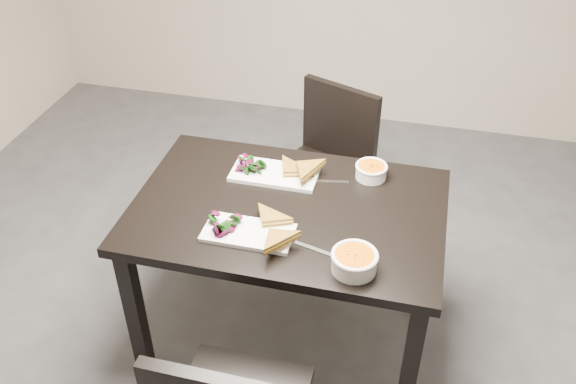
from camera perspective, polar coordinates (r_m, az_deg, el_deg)
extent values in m
cube|color=black|center=(2.40, 0.00, -1.72)|extent=(1.20, 0.80, 0.04)
cube|color=black|center=(2.58, -13.82, -11.01)|extent=(0.06, 0.06, 0.71)
cube|color=black|center=(2.39, 11.13, -15.72)|extent=(0.06, 0.06, 0.71)
cube|color=black|center=(3.02, -8.44, -1.86)|extent=(0.06, 0.06, 0.71)
cube|color=black|center=(2.86, 12.27, -5.05)|extent=(0.06, 0.06, 0.71)
cube|color=black|center=(3.11, 2.77, 1.47)|extent=(0.55, 0.55, 0.04)
cube|color=black|center=(3.21, -1.80, -2.23)|extent=(0.05, 0.05, 0.41)
cube|color=black|center=(3.05, 3.60, -4.71)|extent=(0.05, 0.05, 0.41)
cube|color=black|center=(3.44, 1.82, 0.83)|extent=(0.05, 0.05, 0.41)
cube|color=black|center=(3.30, 7.00, -1.32)|extent=(0.05, 0.05, 0.41)
cube|color=black|center=(3.13, 4.83, 6.40)|extent=(0.40, 0.19, 0.40)
cube|color=white|center=(2.26, -3.67, -3.77)|extent=(0.33, 0.16, 0.02)
cylinder|color=white|center=(2.12, 6.11, -6.49)|extent=(0.16, 0.16, 0.06)
cylinder|color=orange|center=(2.10, 6.16, -5.95)|extent=(0.13, 0.13, 0.02)
torus|color=white|center=(2.09, 6.17, -5.81)|extent=(0.16, 0.16, 0.02)
cube|color=silver|center=(2.20, 2.73, -5.36)|extent=(0.18, 0.06, 0.00)
cube|color=white|center=(2.55, -1.24, 1.68)|extent=(0.35, 0.18, 0.02)
cylinder|color=white|center=(2.55, 7.65, 1.83)|extent=(0.13, 0.13, 0.05)
cylinder|color=orange|center=(2.54, 7.69, 2.23)|extent=(0.11, 0.11, 0.02)
torus|color=white|center=(2.54, 7.70, 2.36)|extent=(0.13, 0.13, 0.01)
cube|color=silver|center=(2.52, 3.57, 0.98)|extent=(0.18, 0.05, 0.00)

